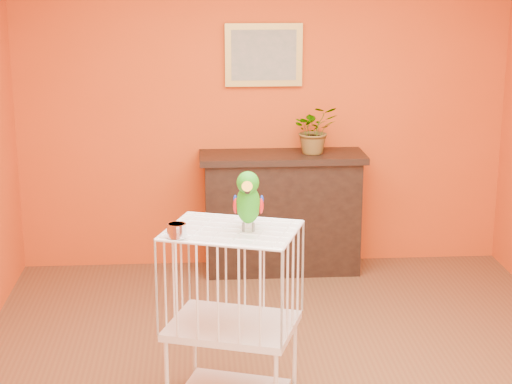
{
  "coord_description": "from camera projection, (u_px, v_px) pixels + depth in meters",
  "views": [
    {
      "loc": [
        -0.55,
        -4.63,
        2.44
      ],
      "look_at": [
        -0.23,
        -0.21,
        1.26
      ],
      "focal_mm": 60.0,
      "sensor_mm": 36.0,
      "label": 1
    }
  ],
  "objects": [
    {
      "name": "parrot",
      "position": [
        248.0,
        200.0,
        4.55
      ],
      "size": [
        0.17,
        0.31,
        0.34
      ],
      "rotation": [
        0.0,
        0.0,
        -0.11
      ],
      "color": "#59544C",
      "rests_on": "birdcage"
    },
    {
      "name": "feed_cup",
      "position": [
        177.0,
        230.0,
        4.47
      ],
      "size": [
        0.1,
        0.1,
        0.07
      ],
      "primitive_type": "cylinder",
      "color": "silver",
      "rests_on": "birdcage"
    },
    {
      "name": "potted_plant",
      "position": [
        315.0,
        136.0,
        6.78
      ],
      "size": [
        0.39,
        0.43,
        0.3
      ],
      "primitive_type": "imported",
      "rotation": [
        0.0,
        0.0,
        0.13
      ],
      "color": "#26722D",
      "rests_on": "console_cabinet"
    },
    {
      "name": "framed_picture",
      "position": [
        264.0,
        55.0,
        6.82
      ],
      "size": [
        0.62,
        0.04,
        0.5
      ],
      "color": "#B1933F",
      "rests_on": "room_shell"
    },
    {
      "name": "birdcage",
      "position": [
        232.0,
        317.0,
        4.75
      ],
      "size": [
        0.82,
        0.72,
        1.06
      ],
      "rotation": [
        0.0,
        0.0,
        -0.33
      ],
      "color": "silver",
      "rests_on": "ground"
    },
    {
      "name": "console_cabinet",
      "position": [
        282.0,
        213.0,
        6.95
      ],
      "size": [
        1.33,
        0.48,
        0.98
      ],
      "color": "black",
      "rests_on": "ground"
    },
    {
      "name": "room_shell",
      "position": [
        295.0,
        126.0,
        4.72
      ],
      "size": [
        4.5,
        4.5,
        4.5
      ],
      "color": "#CD4613",
      "rests_on": "ground"
    }
  ]
}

